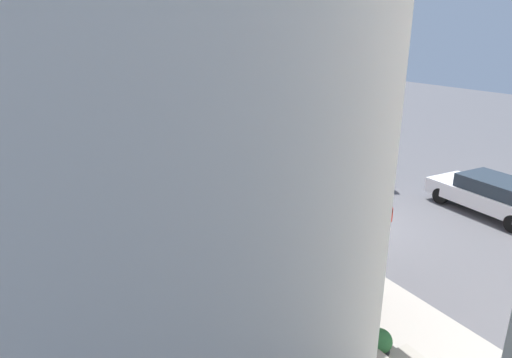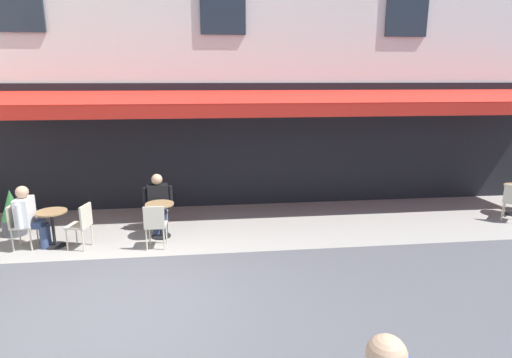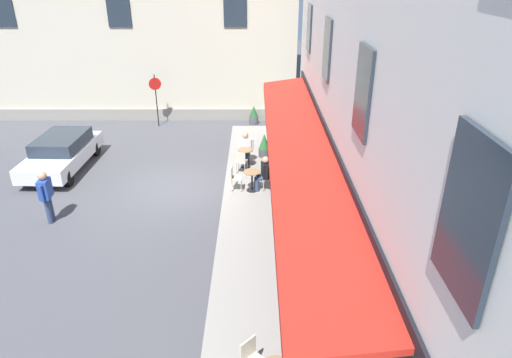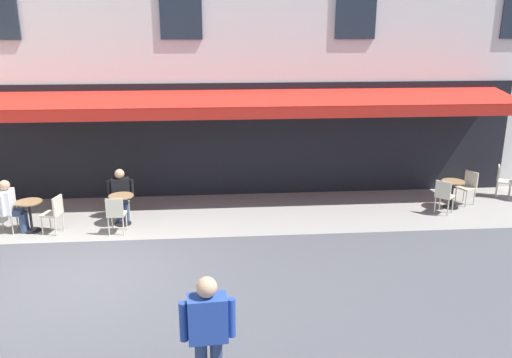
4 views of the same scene
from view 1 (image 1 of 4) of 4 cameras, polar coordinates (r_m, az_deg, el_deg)
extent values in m
plane|color=#4C4C51|center=(15.72, 12.77, -5.35)|extent=(70.00, 70.00, 0.00)
cube|color=gray|center=(16.42, -3.87, -3.84)|extent=(20.50, 3.20, 0.01)
cube|color=black|center=(15.07, -8.95, 0.37)|extent=(16.00, 0.06, 3.20)
cube|color=red|center=(15.03, -6.26, 5.39)|extent=(15.00, 1.70, 0.36)
cube|color=red|center=(15.42, -3.40, 4.93)|extent=(15.00, 0.04, 0.28)
cube|color=#232D38|center=(22.04, -17.22, 15.07)|extent=(1.10, 0.06, 1.70)
cube|color=#232D38|center=(17.53, -13.60, 14.65)|extent=(1.10, 0.06, 1.70)
cube|color=#232D38|center=(13.14, -7.54, 13.83)|extent=(1.10, 0.06, 1.70)
cube|color=#232D38|center=(9.02, 4.15, 11.80)|extent=(1.10, 0.06, 1.70)
cylinder|color=black|center=(21.26, -10.20, 1.23)|extent=(0.40, 0.40, 0.03)
cylinder|color=black|center=(21.16, -10.25, 2.12)|extent=(0.06, 0.06, 0.72)
cylinder|color=#99754C|center=(21.06, -10.31, 3.10)|extent=(0.60, 0.60, 0.03)
cylinder|color=beige|center=(21.19, -9.11, 1.83)|extent=(0.03, 0.03, 0.45)
cylinder|color=beige|center=(20.89, -9.48, 1.57)|extent=(0.03, 0.03, 0.45)
cylinder|color=beige|center=(21.06, -8.26, 1.77)|extent=(0.03, 0.03, 0.45)
cylinder|color=beige|center=(20.76, -8.62, 1.51)|extent=(0.03, 0.03, 0.45)
cube|color=beige|center=(20.91, -8.90, 2.31)|extent=(0.57, 0.57, 0.04)
cube|color=beige|center=(20.78, -8.47, 2.89)|extent=(0.31, 0.31, 0.42)
cylinder|color=beige|center=(21.34, -11.28, 1.83)|extent=(0.03, 0.03, 0.45)
cylinder|color=beige|center=(21.57, -10.64, 2.05)|extent=(0.03, 0.03, 0.45)
cylinder|color=beige|center=(21.58, -11.91, 1.97)|extent=(0.03, 0.03, 0.45)
cylinder|color=beige|center=(21.81, -11.27, 2.19)|extent=(0.03, 0.03, 0.45)
cube|color=beige|center=(21.51, -11.32, 2.63)|extent=(0.53, 0.53, 0.04)
cube|color=beige|center=(21.57, -11.69, 3.29)|extent=(0.21, 0.38, 0.42)
cylinder|color=black|center=(12.90, 9.99, -10.66)|extent=(0.40, 0.40, 0.03)
cylinder|color=black|center=(12.74, 10.07, -9.31)|extent=(0.06, 0.06, 0.72)
cylinder|color=#99754C|center=(12.57, 10.17, -7.80)|extent=(0.60, 0.60, 0.03)
cylinder|color=beige|center=(13.04, 8.64, -9.21)|extent=(0.03, 0.03, 0.45)
cylinder|color=beige|center=(13.17, 10.01, -8.98)|extent=(0.03, 0.03, 0.45)
cylinder|color=beige|center=(13.31, 8.04, -8.56)|extent=(0.03, 0.03, 0.45)
cylinder|color=beige|center=(13.44, 9.39, -8.35)|extent=(0.03, 0.03, 0.45)
cube|color=beige|center=(13.13, 9.07, -7.82)|extent=(0.49, 0.49, 0.04)
cube|color=beige|center=(13.17, 8.80, -6.60)|extent=(0.14, 0.40, 0.42)
cylinder|color=beige|center=(12.66, 11.76, -10.31)|extent=(0.03, 0.03, 0.45)
cylinder|color=beige|center=(12.45, 10.58, -10.74)|extent=(0.03, 0.03, 0.45)
cylinder|color=beige|center=(12.44, 12.82, -10.92)|extent=(0.03, 0.03, 0.45)
cylinder|color=beige|center=(12.24, 11.64, -11.38)|extent=(0.03, 0.03, 0.45)
cube|color=beige|center=(12.33, 11.78, -9.84)|extent=(0.41, 0.41, 0.04)
cube|color=beige|center=(12.11, 12.42, -9.21)|extent=(0.05, 0.40, 0.42)
cylinder|color=black|center=(23.28, -13.30, 2.55)|extent=(0.40, 0.40, 0.03)
cylinder|color=black|center=(23.19, -13.36, 3.37)|extent=(0.06, 0.06, 0.72)
cylinder|color=#99754C|center=(23.09, -13.43, 4.27)|extent=(0.60, 0.60, 0.03)
cylinder|color=beige|center=(23.60, -13.72, 3.26)|extent=(0.03, 0.03, 0.45)
cylinder|color=beige|center=(23.58, -12.90, 3.32)|extent=(0.03, 0.03, 0.45)
cylinder|color=beige|center=(23.92, -13.69, 3.47)|extent=(0.03, 0.03, 0.45)
cylinder|color=beige|center=(23.91, -12.88, 3.53)|extent=(0.03, 0.03, 0.45)
cube|color=beige|center=(23.69, -13.34, 3.97)|extent=(0.51, 0.51, 0.04)
cube|color=beige|center=(23.81, -13.37, 4.61)|extent=(0.17, 0.39, 0.42)
cylinder|color=beige|center=(22.83, -13.09, 2.80)|extent=(0.03, 0.03, 0.45)
cylinder|color=beige|center=(22.90, -13.93, 2.78)|extent=(0.03, 0.03, 0.45)
cylinder|color=beige|center=(22.51, -13.25, 2.56)|extent=(0.03, 0.03, 0.45)
cylinder|color=beige|center=(22.58, -14.10, 2.54)|extent=(0.03, 0.03, 0.45)
cube|color=beige|center=(22.64, -13.64, 3.27)|extent=(0.54, 0.54, 0.04)
cube|color=beige|center=(22.41, -13.77, 3.71)|extent=(0.22, 0.37, 0.42)
cylinder|color=black|center=(14.22, 3.76, -7.48)|extent=(0.40, 0.40, 0.03)
cylinder|color=black|center=(14.08, 3.79, -6.22)|extent=(0.06, 0.06, 0.72)
cylinder|color=#99754C|center=(13.92, 3.82, -4.82)|extent=(0.60, 0.60, 0.03)
cylinder|color=beige|center=(14.45, 4.73, -6.15)|extent=(0.03, 0.03, 0.45)
cylinder|color=beige|center=(14.19, 5.46, -6.66)|extent=(0.03, 0.03, 0.45)
cylinder|color=beige|center=(14.61, 5.87, -5.89)|extent=(0.03, 0.03, 0.45)
cylinder|color=beige|center=(14.36, 6.61, -6.38)|extent=(0.03, 0.03, 0.45)
cube|color=beige|center=(14.30, 5.70, -5.38)|extent=(0.42, 0.42, 0.04)
cube|color=beige|center=(14.30, 6.34, -4.39)|extent=(0.40, 0.06, 0.42)
cylinder|color=beige|center=(13.79, 3.11, -7.38)|extent=(0.03, 0.03, 0.45)
cylinder|color=beige|center=(14.01, 2.16, -6.92)|extent=(0.03, 0.03, 0.45)
cylinder|color=beige|center=(13.58, 2.05, -7.79)|extent=(0.03, 0.03, 0.45)
cylinder|color=beige|center=(13.81, 1.10, -7.32)|extent=(0.03, 0.03, 0.45)
cube|color=beige|center=(13.69, 2.12, -6.43)|extent=(0.46, 0.46, 0.04)
cube|color=beige|center=(13.48, 1.56, -5.75)|extent=(0.40, 0.11, 0.42)
cylinder|color=navy|center=(13.97, 3.53, -6.99)|extent=(0.15, 0.15, 0.47)
cylinder|color=navy|center=(13.76, 3.05, -6.22)|extent=(0.21, 0.34, 0.15)
cylinder|color=navy|center=(14.08, 3.03, -6.75)|extent=(0.15, 0.15, 0.47)
cylinder|color=navy|center=(13.88, 2.55, -5.98)|extent=(0.21, 0.34, 0.15)
cube|color=black|center=(13.60, 2.32, -5.24)|extent=(0.49, 0.33, 0.55)
sphere|color=tan|center=(13.45, 2.34, -3.70)|extent=(0.24, 0.24, 0.24)
cylinder|color=black|center=(13.43, 3.11, -5.66)|extent=(0.10, 0.10, 0.48)
cylinder|color=black|center=(13.80, 1.55, -4.95)|extent=(0.10, 0.10, 0.48)
cylinder|color=navy|center=(12.74, 10.84, -9.99)|extent=(0.15, 0.15, 0.47)
cylinder|color=navy|center=(12.52, 11.40, -9.25)|extent=(0.33, 0.16, 0.15)
cylinder|color=navy|center=(12.63, 10.22, -10.21)|extent=(0.15, 0.15, 0.47)
cylinder|color=navy|center=(12.41, 10.78, -9.47)|extent=(0.33, 0.16, 0.15)
cube|color=silver|center=(12.23, 11.68, -8.51)|extent=(0.27, 0.46, 0.55)
sphere|color=tan|center=(12.06, 11.80, -6.83)|extent=(0.24, 0.24, 0.24)
cylinder|color=silver|center=(12.41, 12.63, -8.25)|extent=(0.10, 0.10, 0.49)
cylinder|color=silver|center=(12.07, 10.69, -8.92)|extent=(0.10, 0.10, 0.49)
cylinder|color=navy|center=(19.50, 15.78, 0.49)|extent=(0.16, 0.16, 0.86)
cylinder|color=navy|center=(19.38, 16.22, 0.34)|extent=(0.16, 0.16, 0.86)
cube|color=#28479E|center=(19.23, 16.19, 2.49)|extent=(0.52, 0.32, 0.61)
sphere|color=tan|center=(19.12, 16.31, 3.75)|extent=(0.27, 0.27, 0.27)
cylinder|color=#28479E|center=(19.43, 15.51, 2.65)|extent=(0.11, 0.11, 0.54)
cylinder|color=#28479E|center=(19.05, 16.88, 2.22)|extent=(0.11, 0.11, 0.54)
cylinder|color=#4C4C51|center=(10.70, 11.94, -16.47)|extent=(0.44, 0.44, 0.37)
sphere|color=#23562D|center=(10.48, 12.08, -14.76)|extent=(0.46, 0.46, 0.46)
cylinder|color=#2D2D33|center=(9.62, 15.35, -21.25)|extent=(0.41, 0.41, 0.40)
sphere|color=#23562D|center=(9.37, 15.58, -19.34)|extent=(0.48, 0.48, 0.48)
cylinder|color=#4C4C51|center=(11.67, 10.49, -13.13)|extent=(0.47, 0.47, 0.37)
cone|color=#2D6B33|center=(11.41, 10.65, -10.96)|extent=(0.45, 0.45, 0.65)
cube|color=silver|center=(17.93, 27.82, -2.11)|extent=(4.36, 1.94, 0.55)
cube|color=#232D38|center=(17.67, 28.59, -0.74)|extent=(2.46, 1.68, 0.48)
cylinder|color=black|center=(19.42, 25.62, -1.16)|extent=(0.60, 0.20, 0.60)
cylinder|color=black|center=(18.20, 22.56, -1.99)|extent=(0.60, 0.20, 0.60)
camera|label=2|loc=(19.73, 23.59, 8.54)|focal=29.04mm
camera|label=3|loc=(26.12, -15.10, 20.51)|focal=31.75mm
camera|label=4|loc=(23.18, 27.06, 12.81)|focal=36.11mm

